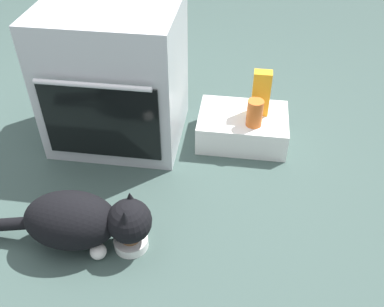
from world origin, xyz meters
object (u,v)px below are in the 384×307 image
(pantry_cabinet, at_px, (242,127))
(cat, at_px, (82,221))
(juice_carton, at_px, (261,93))
(food_bowl, at_px, (131,241))
(sauce_jar, at_px, (255,113))
(oven, at_px, (115,76))

(pantry_cabinet, relative_size, cat, 0.58)
(cat, distance_m, juice_carton, 1.08)
(food_bowl, distance_m, juice_carton, 0.98)
(food_bowl, distance_m, sauce_jar, 0.87)
(food_bowl, bearing_deg, sauce_jar, 56.65)
(juice_carton, bearing_deg, cat, -129.30)
(pantry_cabinet, distance_m, juice_carton, 0.21)
(oven, distance_m, sauce_jar, 0.72)
(oven, height_order, juice_carton, oven)
(oven, height_order, sauce_jar, oven)
(juice_carton, bearing_deg, sauce_jar, -102.65)
(pantry_cabinet, height_order, food_bowl, pantry_cabinet)
(food_bowl, height_order, juice_carton, juice_carton)
(oven, height_order, cat, oven)
(pantry_cabinet, xyz_separation_m, sauce_jar, (0.05, -0.08, 0.15))
(oven, bearing_deg, juice_carton, 5.51)
(oven, distance_m, pantry_cabinet, 0.71)
(food_bowl, relative_size, cat, 0.17)
(food_bowl, height_order, sauce_jar, sauce_jar)
(oven, relative_size, juice_carton, 2.95)
(cat, bearing_deg, pantry_cabinet, 49.91)
(oven, relative_size, pantry_cabinet, 1.53)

